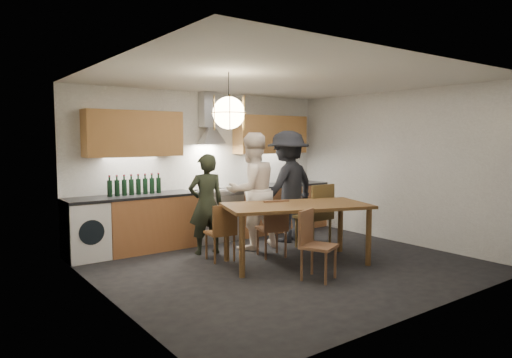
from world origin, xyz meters
TOP-DOWN VIEW (x-y plane):
  - ground at (0.00, 0.00)m, footprint 5.00×5.00m
  - room_shell at (0.00, 0.00)m, footprint 5.02×4.52m
  - counter_run at (0.02, 1.95)m, footprint 5.00×0.62m
  - range_stove at (0.00, 1.94)m, footprint 0.90×0.60m
  - wall_fixtures at (0.00, 2.07)m, footprint 4.30×0.54m
  - pendant_lamp at (-1.00, -0.10)m, footprint 0.43×0.43m
  - dining_table at (0.16, -0.06)m, footprint 2.24×1.61m
  - chair_back_left at (-0.64, 0.64)m, footprint 0.42×0.42m
  - chair_back_mid at (0.09, 0.37)m, footprint 0.49×0.49m
  - chair_back_right at (0.99, 0.36)m, footprint 0.48×0.48m
  - chair_front at (-0.15, -0.73)m, footprint 0.52×0.52m
  - person_left at (-0.60, 1.18)m, footprint 0.63×0.47m
  - person_mid at (0.17, 1.04)m, footprint 0.93×0.73m
  - person_right at (0.99, 1.10)m, footprint 1.36×0.94m
  - mixing_bowl at (1.00, 1.93)m, footprint 0.39×0.39m
  - stock_pot at (1.65, 1.94)m, footprint 0.25×0.25m
  - wine_bottles at (-1.41, 1.99)m, footprint 0.88×0.08m

SIDE VIEW (x-z plane):
  - ground at x=0.00m, z-range 0.00..0.00m
  - range_stove at x=0.00m, z-range -0.02..0.90m
  - counter_run at x=0.02m, z-range 0.00..0.90m
  - chair_back_left at x=-0.64m, z-range 0.06..0.90m
  - chair_back_mid at x=0.09m, z-range 0.06..0.94m
  - chair_front at x=-0.15m, z-range 0.06..0.94m
  - chair_back_right at x=0.99m, z-range 0.08..1.13m
  - dining_table at x=0.16m, z-range 0.33..1.18m
  - person_left at x=-0.60m, z-range 0.00..1.55m
  - person_mid at x=0.17m, z-range 0.00..1.88m
  - mixing_bowl at x=1.00m, z-range 0.90..0.98m
  - person_right at x=0.99m, z-range 0.00..1.92m
  - stock_pot at x=1.65m, z-range 0.90..1.04m
  - wine_bottles at x=-1.41m, z-range 0.90..1.22m
  - room_shell at x=0.00m, z-range 0.40..3.01m
  - wall_fixtures at x=0.00m, z-range 1.32..2.42m
  - pendant_lamp at x=-1.00m, z-range 1.75..2.45m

